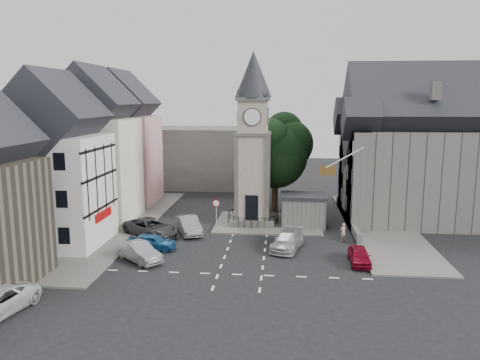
# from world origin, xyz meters

# --- Properties ---
(ground) EXTENTS (120.00, 120.00, 0.00)m
(ground) POSITION_xyz_m (0.00, 0.00, 0.00)
(ground) COLOR black
(ground) RESTS_ON ground
(pavement_west) EXTENTS (6.00, 30.00, 0.14)m
(pavement_west) POSITION_xyz_m (-12.50, 6.00, 0.07)
(pavement_west) COLOR #595651
(pavement_west) RESTS_ON ground
(pavement_east) EXTENTS (6.00, 26.00, 0.14)m
(pavement_east) POSITION_xyz_m (12.00, 8.00, 0.07)
(pavement_east) COLOR #595651
(pavement_east) RESTS_ON ground
(central_island) EXTENTS (10.00, 8.00, 0.16)m
(central_island) POSITION_xyz_m (1.50, 8.00, 0.08)
(central_island) COLOR #595651
(central_island) RESTS_ON ground
(road_markings) EXTENTS (20.00, 8.00, 0.01)m
(road_markings) POSITION_xyz_m (0.00, -5.50, 0.01)
(road_markings) COLOR silver
(road_markings) RESTS_ON ground
(clock_tower) EXTENTS (4.86, 4.86, 16.25)m
(clock_tower) POSITION_xyz_m (0.00, 7.99, 8.12)
(clock_tower) COLOR #4C4944
(clock_tower) RESTS_ON ground
(stone_shelter) EXTENTS (4.30, 3.30, 3.08)m
(stone_shelter) POSITION_xyz_m (4.80, 7.50, 1.55)
(stone_shelter) COLOR #615E59
(stone_shelter) RESTS_ON ground
(town_tree) EXTENTS (7.20, 7.20, 10.80)m
(town_tree) POSITION_xyz_m (2.00, 13.00, 6.97)
(town_tree) COLOR black
(town_tree) RESTS_ON ground
(warning_sign_post) EXTENTS (0.70, 0.19, 2.85)m
(warning_sign_post) POSITION_xyz_m (-3.20, 5.43, 2.03)
(warning_sign_post) COLOR black
(warning_sign_post) RESTS_ON ground
(terrace_pink) EXTENTS (8.10, 7.60, 12.80)m
(terrace_pink) POSITION_xyz_m (-15.50, 16.00, 6.58)
(terrace_pink) COLOR #E19F9A
(terrace_pink) RESTS_ON ground
(terrace_cream) EXTENTS (8.10, 7.60, 12.80)m
(terrace_cream) POSITION_xyz_m (-15.50, 8.00, 6.58)
(terrace_cream) COLOR beige
(terrace_cream) RESTS_ON ground
(terrace_tudor) EXTENTS (8.10, 7.60, 12.00)m
(terrace_tudor) POSITION_xyz_m (-15.50, 0.00, 6.19)
(terrace_tudor) COLOR silver
(terrace_tudor) RESTS_ON ground
(backdrop_west) EXTENTS (20.00, 10.00, 8.00)m
(backdrop_west) POSITION_xyz_m (-12.00, 28.00, 4.00)
(backdrop_west) COLOR #4C4944
(backdrop_west) RESTS_ON ground
(east_building) EXTENTS (14.40, 11.40, 12.60)m
(east_building) POSITION_xyz_m (15.59, 11.00, 6.26)
(east_building) COLOR #615E59
(east_building) RESTS_ON ground
(east_boundary_wall) EXTENTS (0.40, 16.00, 0.90)m
(east_boundary_wall) POSITION_xyz_m (9.20, 10.00, 0.45)
(east_boundary_wall) COLOR #615E59
(east_boundary_wall) RESTS_ON ground
(flagpole) EXTENTS (3.68, 0.10, 2.74)m
(flagpole) POSITION_xyz_m (8.00, 4.00, 7.00)
(flagpole) COLOR white
(flagpole) RESTS_ON ground
(car_west_blue) EXTENTS (3.87, 1.56, 1.32)m
(car_west_blue) POSITION_xyz_m (-7.50, -0.79, 0.66)
(car_west_blue) COLOR #185088
(car_west_blue) RESTS_ON ground
(car_west_silver) EXTENTS (4.27, 3.92, 1.42)m
(car_west_silver) POSITION_xyz_m (-7.72, -3.46, 0.71)
(car_west_silver) COLOR gray
(car_west_silver) RESTS_ON ground
(car_west_grey) EXTENTS (5.98, 5.43, 1.55)m
(car_west_grey) POSITION_xyz_m (-8.62, 2.86, 0.77)
(car_west_grey) COLOR #2D2D30
(car_west_grey) RESTS_ON ground
(car_island_silver) EXTENTS (3.36, 4.95, 1.54)m
(car_island_silver) POSITION_xyz_m (-5.50, 4.09, 0.77)
(car_island_silver) COLOR gray
(car_island_silver) RESTS_ON ground
(car_island_east) EXTENTS (3.15, 5.23, 1.42)m
(car_island_east) POSITION_xyz_m (3.31, 0.50, 0.71)
(car_island_east) COLOR #AFB3B7
(car_island_east) RESTS_ON ground
(car_east_red) EXTENTS (1.53, 3.64, 1.23)m
(car_east_red) POSITION_xyz_m (8.50, -2.51, 0.61)
(car_east_red) COLOR maroon
(car_east_red) RESTS_ON ground
(pedestrian) EXTENTS (0.68, 0.62, 1.55)m
(pedestrian) POSITION_xyz_m (8.00, 3.08, 0.77)
(pedestrian) COLOR #B2A293
(pedestrian) RESTS_ON ground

